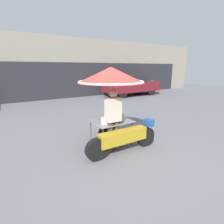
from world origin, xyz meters
name	(u,v)px	position (x,y,z in m)	size (l,w,h in m)	color
ground_plane	(120,149)	(0.00, 0.00, 0.00)	(36.00, 36.00, 0.00)	slate
shopfront_building	(42,68)	(0.00, 9.43, 2.01)	(28.00, 2.06, 4.05)	gray
vendor_motorcycle_cart	(113,86)	(-0.03, 0.31, 1.62)	(2.01, 1.71, 2.08)	black
vendor_person	(113,117)	(-0.17, 0.05, 0.88)	(0.38, 0.22, 1.57)	#4C473D
parked_car	(131,85)	(5.79, 7.02, 0.79)	(4.29, 1.71, 1.52)	black
potted_plant	(151,85)	(8.53, 7.69, 0.58)	(0.76, 0.76, 1.01)	brown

